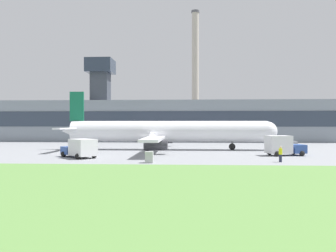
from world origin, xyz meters
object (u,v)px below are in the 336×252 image
(airplane, at_px, (165,132))
(baggage_truck, at_px, (283,146))
(ground_crew_person, at_px, (281,154))
(pushback_tug, at_px, (285,144))
(fuel_truck, at_px, (80,148))

(airplane, distance_m, baggage_truck, 18.39)
(ground_crew_person, bearing_deg, airplane, 129.79)
(airplane, xyz_separation_m, pushback_tug, (19.43, 1.66, -2.04))
(fuel_truck, height_order, ground_crew_person, fuel_truck)
(pushback_tug, bearing_deg, airplane, -175.12)
(ground_crew_person, bearing_deg, baggage_truck, 72.13)
(baggage_truck, relative_size, ground_crew_person, 3.03)
(baggage_truck, bearing_deg, airplane, 150.97)
(pushback_tug, height_order, fuel_truck, fuel_truck)
(airplane, xyz_separation_m, baggage_truck, (16.02, -8.89, -1.61))
(airplane, bearing_deg, baggage_truck, -29.03)
(baggage_truck, relative_size, fuel_truck, 0.95)
(airplane, bearing_deg, fuel_truck, -126.57)
(baggage_truck, bearing_deg, fuel_truck, -170.85)
(pushback_tug, bearing_deg, ground_crew_person, -107.88)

